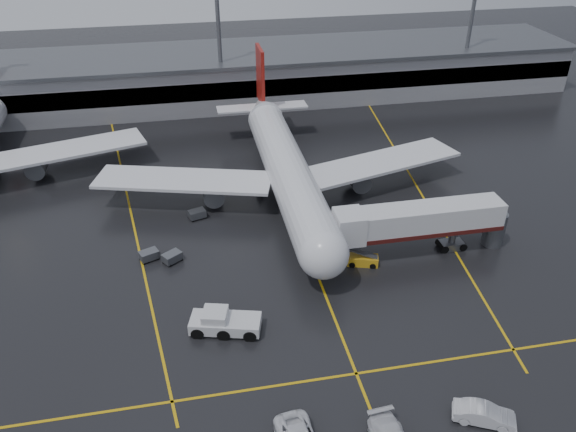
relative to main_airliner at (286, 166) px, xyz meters
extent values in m
plane|color=black|center=(0.00, -9.70, -4.21)|extent=(220.00, 220.00, 0.00)
cube|color=gold|center=(0.00, -9.70, -4.20)|extent=(0.25, 90.00, 0.02)
cube|color=gold|center=(0.00, -31.70, -4.20)|extent=(60.00, 0.25, 0.02)
cube|color=gold|center=(-20.00, 0.30, -4.20)|extent=(9.99, 69.35, 0.02)
cube|color=gold|center=(18.00, 0.30, -4.20)|extent=(7.57, 69.64, 0.02)
cube|color=gray|center=(0.00, 38.30, -0.21)|extent=(120.00, 18.00, 8.00)
cube|color=black|center=(0.00, 29.50, 0.29)|extent=(120.00, 0.40, 3.00)
cube|color=#595B60|center=(0.00, 38.30, 4.09)|extent=(122.00, 19.00, 0.60)
cylinder|color=#595B60|center=(-5.00, 32.30, 8.29)|extent=(0.70, 0.70, 25.00)
cylinder|color=#595B60|center=(40.00, 32.30, 8.29)|extent=(0.70, 0.70, 25.00)
cylinder|color=silver|center=(0.00, -1.70, -0.01)|extent=(5.20, 36.00, 5.20)
sphere|color=silver|center=(0.00, -19.70, -0.01)|extent=(5.20, 5.20, 5.20)
cone|color=silver|center=(0.00, 19.30, 0.59)|extent=(4.94, 8.00, 4.94)
cube|color=maroon|center=(0.00, 20.30, 5.49)|extent=(0.50, 5.50, 8.50)
cube|color=silver|center=(0.00, 19.30, 0.79)|extent=(14.00, 3.00, 0.25)
cube|color=silver|center=(-13.00, 0.30, -0.81)|extent=(22.80, 11.83, 0.40)
cube|color=silver|center=(13.00, 0.30, -0.81)|extent=(22.80, 11.83, 0.40)
cylinder|color=#595B60|center=(-9.50, -0.70, -2.21)|extent=(2.60, 4.50, 2.60)
cylinder|color=#595B60|center=(9.50, -0.70, -2.21)|extent=(2.60, 4.50, 2.60)
cylinder|color=#595B60|center=(0.00, -16.70, -3.21)|extent=(0.56, 0.56, 2.00)
cylinder|color=#595B60|center=(-3.20, 1.30, -3.21)|extent=(0.56, 0.56, 2.00)
cylinder|color=#595B60|center=(3.20, 1.30, -3.21)|extent=(0.56, 0.56, 2.00)
cylinder|color=black|center=(0.00, -16.70, -3.76)|extent=(0.40, 1.10, 1.10)
cylinder|color=black|center=(-3.20, 1.30, -3.66)|extent=(1.00, 1.40, 1.40)
cylinder|color=black|center=(3.20, 1.30, -3.66)|extent=(1.00, 1.40, 1.40)
cube|color=silver|center=(-29.00, 12.30, -0.81)|extent=(22.80, 11.83, 0.40)
cylinder|color=#595B60|center=(-32.50, 11.30, -2.21)|extent=(2.60, 4.50, 2.60)
cube|color=silver|center=(12.00, -15.70, 0.19)|extent=(18.00, 3.20, 3.00)
cube|color=#45120F|center=(12.00, -15.70, -1.11)|extent=(18.00, 3.30, 0.50)
cube|color=silver|center=(3.80, -15.70, 0.19)|extent=(3.00, 3.40, 3.30)
cylinder|color=#595B60|center=(16.00, -15.70, -2.71)|extent=(0.80, 0.80, 3.00)
cube|color=#595B60|center=(16.00, -15.70, -3.76)|extent=(2.60, 1.60, 0.90)
cylinder|color=#595B60|center=(21.00, -15.70, -2.21)|extent=(2.40, 2.40, 4.00)
cylinder|color=black|center=(14.90, -15.70, -3.76)|extent=(0.90, 1.80, 0.90)
cylinder|color=black|center=(17.10, -15.70, -3.76)|extent=(0.90, 1.80, 0.90)
cube|color=silver|center=(-10.36, -24.19, -3.37)|extent=(6.94, 4.19, 1.11)
cube|color=silver|center=(-11.26, -23.95, -2.45)|extent=(2.73, 2.73, 0.93)
cube|color=black|center=(-11.26, -23.95, -2.45)|extent=(2.45, 2.45, 0.83)
cylinder|color=black|center=(-12.69, -23.56, -3.70)|extent=(1.89, 3.00, 1.21)
cylinder|color=black|center=(-10.36, -24.19, -3.70)|extent=(1.89, 3.00, 1.21)
cylinder|color=black|center=(-8.03, -24.81, -3.70)|extent=(1.89, 3.00, 1.21)
cube|color=gold|center=(5.25, -16.67, -3.70)|extent=(3.59, 2.30, 1.02)
cube|color=#595B60|center=(5.25, -16.67, -2.73)|extent=(3.31, 1.73, 1.16)
cylinder|color=black|center=(4.19, -16.35, -3.93)|extent=(1.08, 1.69, 0.65)
cylinder|color=black|center=(6.32, -17.00, -3.93)|extent=(1.08, 1.69, 0.65)
imported|color=silver|center=(8.23, -38.32, -3.42)|extent=(5.05, 3.56, 1.58)
cube|color=#595B60|center=(-14.98, -12.25, -3.56)|extent=(2.38, 2.20, 0.90)
cylinder|color=black|center=(-15.36, -13.11, -4.03)|extent=(0.40, 0.20, 0.40)
cylinder|color=black|center=(-14.04, -12.21, -4.03)|extent=(0.40, 0.20, 0.40)
cylinder|color=black|center=(-15.92, -12.29, -4.03)|extent=(0.40, 0.20, 0.40)
cylinder|color=black|center=(-14.60, -11.38, -4.03)|extent=(0.40, 0.20, 0.40)
cube|color=#595B60|center=(-17.46, -11.36, -3.56)|extent=(2.35, 1.97, 0.90)
cylinder|color=black|center=(-18.01, -12.13, -4.03)|extent=(0.40, 0.20, 0.40)
cylinder|color=black|center=(-16.53, -11.52, -4.03)|extent=(0.40, 0.20, 0.40)
cylinder|color=black|center=(-18.39, -11.20, -4.03)|extent=(0.40, 0.20, 0.40)
cylinder|color=black|center=(-16.91, -10.59, -4.03)|extent=(0.40, 0.20, 0.40)
cube|color=#595B60|center=(-11.77, -3.64, -3.56)|extent=(2.30, 1.84, 0.90)
cylinder|color=black|center=(-12.39, -4.36, -4.03)|extent=(0.40, 0.20, 0.40)
cylinder|color=black|center=(-10.86, -3.88, -4.03)|extent=(0.40, 0.20, 0.40)
cylinder|color=black|center=(-12.69, -3.41, -4.03)|extent=(0.40, 0.20, 0.40)
cylinder|color=black|center=(-11.16, -2.93, -4.03)|extent=(0.40, 0.20, 0.40)
camera|label=1|loc=(-12.40, -64.47, 32.75)|focal=35.69mm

